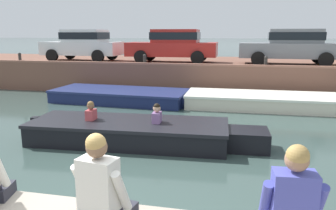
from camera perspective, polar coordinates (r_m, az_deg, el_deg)
name	(u,v)px	position (r m, az deg, el deg)	size (l,w,h in m)	color
ground_plane	(169,133)	(9.15, 0.26, -4.86)	(400.00, 400.00, 0.00)	#384C47
far_quay_wall	(203,74)	(17.17, 6.13, 5.47)	(60.00, 6.00, 1.36)	brown
far_wall_coping	(196,65)	(14.25, 4.92, 7.03)	(60.00, 0.24, 0.08)	#925F4C
boat_moored_west_navy	(126,96)	(13.29, -7.28, 1.57)	(6.52, 2.42, 0.50)	navy
boat_moored_central_cream	(273,101)	(12.69, 17.89, 0.59)	(6.99, 2.09, 0.52)	silver
motorboat_passing	(138,132)	(8.29, -5.33, -4.72)	(6.06, 1.90, 1.04)	black
car_leftmost_white	(83,44)	(17.23, -14.51, 10.28)	(3.94, 1.94, 1.54)	white
car_left_inner_red	(173,44)	(15.73, 0.96, 10.51)	(4.24, 1.95, 1.54)	#B2231E
car_centre_grey	(292,45)	(15.57, 20.75, 9.71)	(4.38, 2.05, 1.54)	slate
mooring_bollard_west	(20,57)	(17.70, -24.41, 7.66)	(0.15, 0.15, 0.45)	#2D2B28
mooring_bollard_mid	(145,59)	(14.84, -4.09, 8.03)	(0.15, 0.15, 0.45)	#2D2B28
mooring_bollard_east	(266,61)	(14.28, 16.66, 7.38)	(0.15, 0.15, 0.45)	#2D2B28
person_seated_right	(102,191)	(3.31, -11.49, -14.49)	(0.57, 0.58, 0.97)	#282833
person_seated_middle	(291,208)	(3.16, 20.67, -16.38)	(0.55, 0.55, 0.97)	#282833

